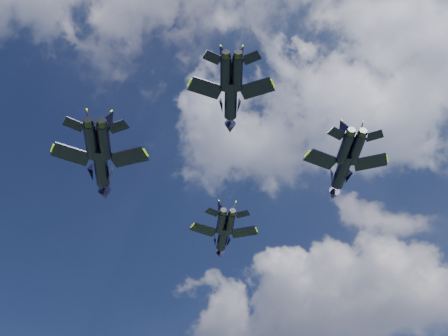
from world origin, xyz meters
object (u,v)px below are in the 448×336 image
at_px(jet_slot, 231,101).
at_px(jet_lead, 223,238).
at_px(jet_left, 102,169).
at_px(jet_right, 341,172).

bearing_deg(jet_slot, jet_lead, 91.41).
distance_m(jet_left, jet_right, 35.15).
bearing_deg(jet_slot, jet_left, 146.38).
bearing_deg(jet_left, jet_lead, 44.38).
relative_size(jet_left, jet_slot, 1.22).
height_order(jet_lead, jet_right, jet_right).
relative_size(jet_left, jet_right, 1.07).
bearing_deg(jet_left, jet_slot, -37.25).
distance_m(jet_left, jet_slot, 21.64).
xyz_separation_m(jet_right, jet_slot, (-9.23, -20.89, -1.83)).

